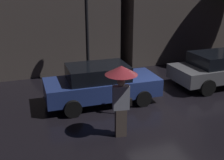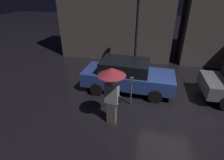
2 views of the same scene
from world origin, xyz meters
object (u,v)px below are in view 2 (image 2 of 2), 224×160
at_px(parked_car_blue, 127,75).
at_px(parking_meter, 131,88).
at_px(street_lamp_near, 137,21).
at_px(pedestrian_with_umbrella, 112,84).

relative_size(parked_car_blue, parking_meter, 3.34).
relative_size(parking_meter, street_lamp_near, 0.30).
bearing_deg(pedestrian_with_umbrella, parked_car_blue, 94.87).
xyz_separation_m(parked_car_blue, parking_meter, (0.35, -1.22, 0.03)).
distance_m(parked_car_blue, pedestrian_with_umbrella, 2.64).
bearing_deg(street_lamp_near, parking_meter, -86.30).
xyz_separation_m(parking_meter, street_lamp_near, (-0.23, 3.54, 2.07)).
distance_m(parking_meter, street_lamp_near, 4.10).
relative_size(pedestrian_with_umbrella, street_lamp_near, 0.51).
bearing_deg(parking_meter, street_lamp_near, 93.70).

